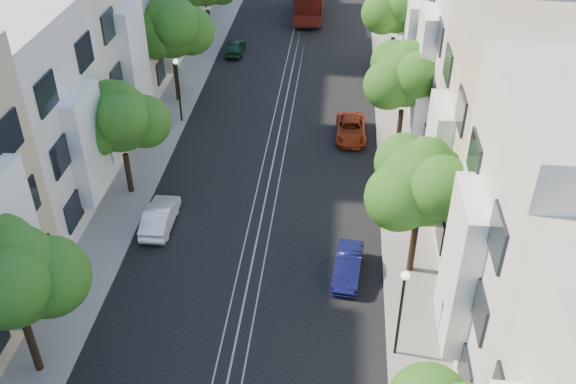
% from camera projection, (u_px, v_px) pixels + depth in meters
% --- Properties ---
extents(ground, '(200.00, 200.00, 0.00)m').
position_uv_depth(ground, '(289.00, 86.00, 45.25)').
color(ground, black).
rests_on(ground, ground).
extents(sidewalk_east, '(2.50, 80.00, 0.12)m').
position_uv_depth(sidewalk_east, '(392.00, 89.00, 44.68)').
color(sidewalk_east, gray).
rests_on(sidewalk_east, ground).
extents(sidewalk_west, '(2.50, 80.00, 0.12)m').
position_uv_depth(sidewalk_west, '(188.00, 81.00, 45.75)').
color(sidewalk_west, gray).
rests_on(sidewalk_west, ground).
extents(rail_left, '(0.06, 80.00, 0.02)m').
position_uv_depth(rail_left, '(281.00, 85.00, 45.29)').
color(rail_left, gray).
rests_on(rail_left, ground).
extents(rail_slot, '(0.06, 80.00, 0.02)m').
position_uv_depth(rail_slot, '(289.00, 86.00, 45.24)').
color(rail_slot, gray).
rests_on(rail_slot, ground).
extents(rail_right, '(0.06, 80.00, 0.02)m').
position_uv_depth(rail_right, '(297.00, 86.00, 45.20)').
color(rail_right, gray).
rests_on(rail_right, ground).
extents(lane_line, '(0.08, 80.00, 0.01)m').
position_uv_depth(lane_line, '(289.00, 86.00, 45.25)').
color(lane_line, tan).
rests_on(lane_line, ground).
extents(townhouses_east, '(7.75, 72.00, 12.00)m').
position_uv_depth(townhouses_east, '(472.00, 20.00, 41.36)').
color(townhouses_east, beige).
rests_on(townhouses_east, ground).
extents(townhouses_west, '(7.75, 72.00, 11.76)m').
position_uv_depth(townhouses_west, '(114.00, 10.00, 43.18)').
color(townhouses_west, silver).
rests_on(townhouses_west, ground).
extents(tree_e_b, '(4.93, 4.08, 6.68)m').
position_uv_depth(tree_e_b, '(423.00, 185.00, 26.42)').
color(tree_e_b, black).
rests_on(tree_e_b, ground).
extents(tree_e_c, '(4.84, 3.99, 6.52)m').
position_uv_depth(tree_e_c, '(406.00, 77.00, 35.52)').
color(tree_e_c, black).
rests_on(tree_e_c, ground).
extents(tree_e_d, '(5.01, 4.16, 6.85)m').
position_uv_depth(tree_e_d, '(397.00, 7.00, 44.39)').
color(tree_e_d, black).
rests_on(tree_e_d, ground).
extents(tree_w_a, '(4.93, 4.08, 6.68)m').
position_uv_depth(tree_w_a, '(12.00, 278.00, 21.75)').
color(tree_w_a, black).
rests_on(tree_w_a, ground).
extents(tree_w_b, '(4.72, 3.87, 6.27)m').
position_uv_depth(tree_w_b, '(121.00, 120.00, 31.78)').
color(tree_w_b, black).
rests_on(tree_w_b, ground).
extents(tree_w_c, '(5.13, 4.28, 7.09)m').
position_uv_depth(tree_w_c, '(172.00, 28.00, 40.42)').
color(tree_w_c, black).
rests_on(tree_w_c, ground).
extents(lamp_east, '(0.32, 0.32, 4.16)m').
position_uv_depth(lamp_east, '(402.00, 302.00, 23.48)').
color(lamp_east, black).
rests_on(lamp_east, ground).
extents(lamp_west, '(0.32, 0.32, 4.16)m').
position_uv_depth(lamp_west, '(178.00, 81.00, 39.18)').
color(lamp_west, black).
rests_on(lamp_west, ground).
extents(parked_car_e_mid, '(1.46, 3.38, 1.08)m').
position_uv_depth(parked_car_e_mid, '(348.00, 266.00, 28.60)').
color(parked_car_e_mid, '#0C0D3E').
rests_on(parked_car_e_mid, ground).
extents(parked_car_e_far, '(1.82, 3.93, 1.09)m').
position_uv_depth(parked_car_e_far, '(351.00, 129.00, 38.95)').
color(parked_car_e_far, '#95280D').
rests_on(parked_car_e_far, ground).
extents(parked_car_w_mid, '(1.29, 3.63, 1.19)m').
position_uv_depth(parked_car_w_mid, '(160.00, 216.00, 31.56)').
color(parked_car_w_mid, white).
rests_on(parked_car_w_mid, ground).
extents(parked_car_w_far, '(1.40, 3.33, 1.13)m').
position_uv_depth(parked_car_w_far, '(235.00, 47.00, 49.75)').
color(parked_car_w_far, '#153620').
rests_on(parked_car_w_far, ground).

